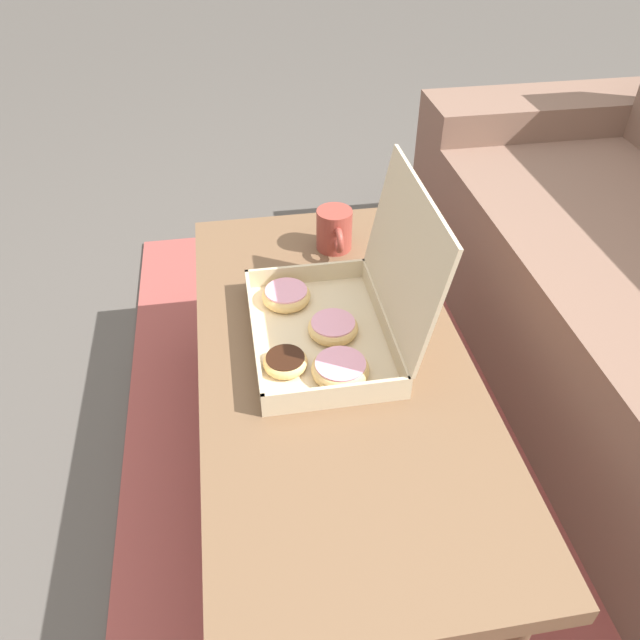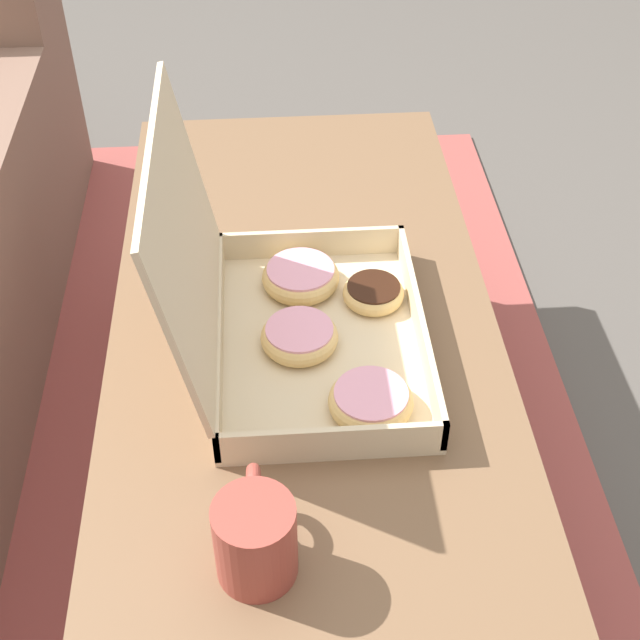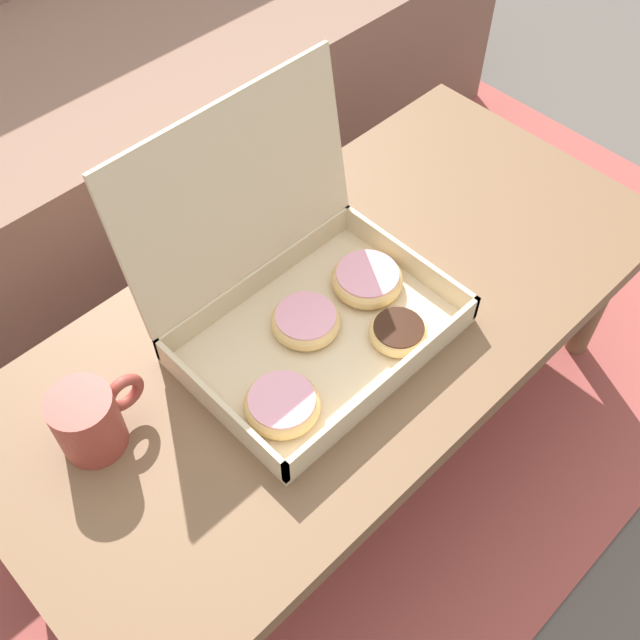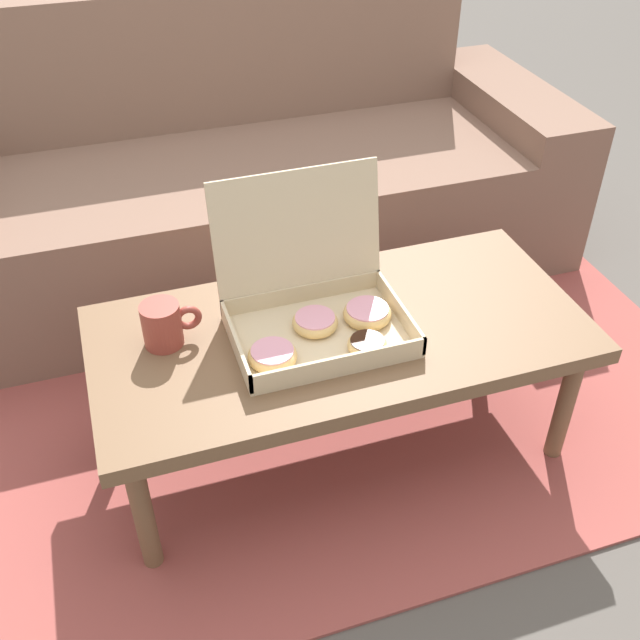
{
  "view_description": "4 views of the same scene",
  "coord_description": "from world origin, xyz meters",
  "px_view_note": "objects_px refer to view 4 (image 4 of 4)",
  "views": [
    {
      "loc": [
        0.91,
        -0.31,
        1.24
      ],
      "look_at": [
        -0.06,
        -0.15,
        0.44
      ],
      "focal_mm": 35.0,
      "sensor_mm": 36.0,
      "label": 1
    },
    {
      "loc": [
        -0.92,
        -0.09,
        1.23
      ],
      "look_at": [
        -0.06,
        -0.15,
        0.44
      ],
      "focal_mm": 50.0,
      "sensor_mm": 36.0,
      "label": 2
    },
    {
      "loc": [
        -0.52,
        -0.62,
        1.3
      ],
      "look_at": [
        -0.06,
        -0.15,
        0.44
      ],
      "focal_mm": 42.0,
      "sensor_mm": 36.0,
      "label": 3
    },
    {
      "loc": [
        -0.47,
        -1.39,
        1.46
      ],
      "look_at": [
        -0.06,
        -0.15,
        0.44
      ],
      "focal_mm": 42.0,
      "sensor_mm": 36.0,
      "label": 4
    }
  ],
  "objects_px": {
    "couch": "(246,183)",
    "pastry_box": "(319,309)",
    "coffee_table": "(340,341)",
    "coffee_mug": "(164,324)"
  },
  "relations": [
    {
      "from": "couch",
      "to": "pastry_box",
      "type": "distance_m",
      "value": 0.93
    },
    {
      "from": "coffee_table",
      "to": "couch",
      "type": "bearing_deg",
      "value": 90.0
    },
    {
      "from": "coffee_mug",
      "to": "coffee_table",
      "type": "bearing_deg",
      "value": -10.6
    },
    {
      "from": "coffee_table",
      "to": "coffee_mug",
      "type": "height_order",
      "value": "coffee_mug"
    },
    {
      "from": "pastry_box",
      "to": "coffee_table",
      "type": "bearing_deg",
      "value": -12.85
    },
    {
      "from": "pastry_box",
      "to": "coffee_mug",
      "type": "height_order",
      "value": "pastry_box"
    },
    {
      "from": "couch",
      "to": "pastry_box",
      "type": "relative_size",
      "value": 5.33
    },
    {
      "from": "couch",
      "to": "coffee_mug",
      "type": "bearing_deg",
      "value": -114.39
    },
    {
      "from": "coffee_mug",
      "to": "couch",
      "type": "bearing_deg",
      "value": 65.61
    },
    {
      "from": "pastry_box",
      "to": "coffee_mug",
      "type": "bearing_deg",
      "value": 169.73
    }
  ]
}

